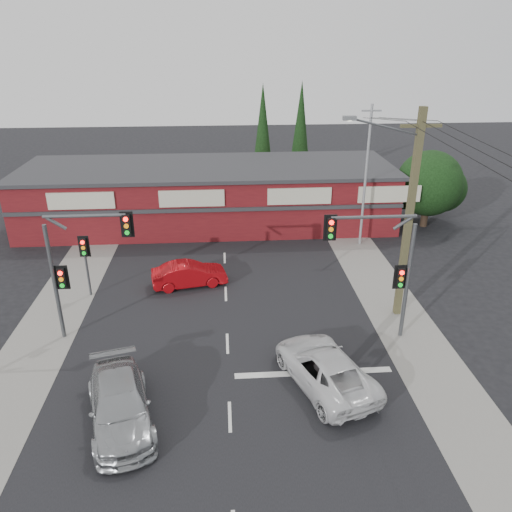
{
  "coord_description": "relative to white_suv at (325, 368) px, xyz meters",
  "views": [
    {
      "loc": [
        -0.05,
        -18.09,
        12.76
      ],
      "look_at": [
        1.44,
        3.0,
        3.35
      ],
      "focal_mm": 35.0,
      "sensor_mm": 36.0,
      "label": 1
    }
  ],
  "objects": [
    {
      "name": "stop_line",
      "position": [
        -0.3,
        0.67,
        -0.72
      ],
      "size": [
        6.5,
        0.35,
        0.01
      ],
      "primitive_type": "cube",
      "color": "silver",
      "rests_on": "ground"
    },
    {
      "name": "road_strip",
      "position": [
        -3.8,
        7.17,
        -0.73
      ],
      "size": [
        14.0,
        70.0,
        0.01
      ],
      "primitive_type": "cube",
      "color": "black",
      "rests_on": "ground"
    },
    {
      "name": "red_sedan",
      "position": [
        -5.78,
        8.95,
        -0.07
      ],
      "size": [
        4.28,
        2.2,
        1.34
      ],
      "primitive_type": "imported",
      "rotation": [
        0.0,
        0.0,
        1.77
      ],
      "color": "#A30A0F",
      "rests_on": "ground"
    },
    {
      "name": "utility_pole",
      "position": [
        4.56,
        5.16,
        4.66
      ],
      "size": [
        4.38,
        0.59,
        10.0
      ],
      "color": "brown",
      "rests_on": "ground"
    },
    {
      "name": "white_suv",
      "position": [
        0.0,
        0.0,
        0.0
      ],
      "size": [
        4.03,
        5.81,
        1.47
      ],
      "primitive_type": "imported",
      "rotation": [
        0.0,
        0.0,
        3.47
      ],
      "color": "silver",
      "rests_on": "ground"
    },
    {
      "name": "verge_left",
      "position": [
        -12.3,
        7.17,
        -0.73
      ],
      "size": [
        3.0,
        70.0,
        0.02
      ],
      "primitive_type": "cube",
      "color": "gray",
      "rests_on": "ground"
    },
    {
      "name": "traffic_mast_left",
      "position": [
        -10.23,
        4.18,
        3.19
      ],
      "size": [
        3.77,
        0.27,
        5.97
      ],
      "color": "#47494C",
      "rests_on": "ground"
    },
    {
      "name": "ground",
      "position": [
        -3.8,
        2.17,
        -0.74
      ],
      "size": [
        120.0,
        120.0,
        0.0
      ],
      "primitive_type": "plane",
      "color": "black",
      "rests_on": "ground"
    },
    {
      "name": "pedestal_signal",
      "position": [
        -11.0,
        8.18,
        1.67
      ],
      "size": [
        0.55,
        0.27,
        3.38
      ],
      "color": "#47494C",
      "rests_on": "ground"
    },
    {
      "name": "verge_right",
      "position": [
        4.7,
        7.17,
        -0.73
      ],
      "size": [
        3.0,
        70.0,
        0.02
      ],
      "primitive_type": "cube",
      "color": "gray",
      "rests_on": "ground"
    },
    {
      "name": "shop_building",
      "position": [
        -4.8,
        19.16,
        1.4
      ],
      "size": [
        27.3,
        8.4,
        4.22
      ],
      "color": "#551115",
      "rests_on": "ground"
    },
    {
      "name": "conifer_near",
      "position": [
        -0.3,
        26.17,
        4.74
      ],
      "size": [
        1.8,
        1.8,
        9.25
      ],
      "color": "#2D2116",
      "rests_on": "ground"
    },
    {
      "name": "power_lines",
      "position": [
        4.67,
        -0.29,
        8.3
      ],
      "size": [
        2.01,
        29.0,
        1.22
      ],
      "color": "black",
      "rests_on": "ground"
    },
    {
      "name": "tree_cluster",
      "position": [
        10.89,
        17.61,
        2.16
      ],
      "size": [
        5.9,
        5.1,
        5.5
      ],
      "color": "#2D2116",
      "rests_on": "ground"
    },
    {
      "name": "lane_dashes",
      "position": [
        -3.8,
        7.77,
        -0.72
      ],
      "size": [
        0.12,
        48.79,
        0.01
      ],
      "color": "silver",
      "rests_on": "ground"
    },
    {
      "name": "steel_pole",
      "position": [
        5.2,
        14.17,
        3.97
      ],
      "size": [
        1.2,
        0.16,
        9.0
      ],
      "color": "gray",
      "rests_on": "ground"
    },
    {
      "name": "conifer_far",
      "position": [
        3.2,
        28.17,
        4.74
      ],
      "size": [
        1.8,
        1.8,
        9.25
      ],
      "color": "#2D2116",
      "rests_on": "ground"
    },
    {
      "name": "silver_suv",
      "position": [
        -7.69,
        -1.61,
        0.01
      ],
      "size": [
        3.33,
        5.5,
        1.49
      ],
      "primitive_type": "imported",
      "rotation": [
        0.0,
        0.0,
        0.26
      ],
      "color": "#9DA0A2",
      "rests_on": "ground"
    },
    {
      "name": "traffic_mast_right",
      "position": [
        3.06,
        3.18,
        3.21
      ],
      "size": [
        3.96,
        0.27,
        5.97
      ],
      "color": "#47494C",
      "rests_on": "ground"
    }
  ]
}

